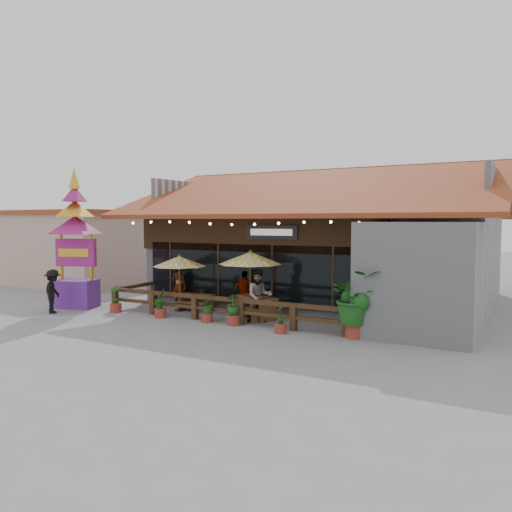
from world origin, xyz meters
The scene contains 19 objects.
ground centered at (0.00, 0.00, 0.00)m, with size 100.00×100.00×0.00m, color gray.
restaurant_building centered at (0.26, 6.61, 2.21)m, with size 15.50×14.73×6.09m.
patio_railing centered at (-2.25, -0.27, 0.61)m, with size 10.00×2.60×0.92m.
neighbor_building centered at (-15.00, 6.00, 2.14)m, with size 8.40×8.40×4.22m.
umbrella_left centered at (-4.05, 0.60, 2.00)m, with size 2.44×2.44×2.30m.
umbrella_right centered at (-0.90, 0.82, 2.23)m, with size 3.08×3.08×2.56m.
picnic_table_left centered at (-3.50, 1.03, 0.45)m, with size 1.46×1.29×0.66m.
picnic_table_right centered at (-0.60, 0.73, 0.55)m, with size 2.17×2.06×0.82m.
thai_sign_tower centered at (-8.37, -0.80, 3.31)m, with size 2.94×2.94×6.26m.
tropical_plant centered at (3.60, -0.53, 1.24)m, with size 2.03×1.96×2.16m.
diner_a centered at (-4.76, 1.47, 0.89)m, with size 0.65×0.42×1.78m, color #352211.
diner_b centered at (-0.14, 0.13, 0.96)m, with size 0.93×0.73×1.92m, color #352211.
diner_c centered at (-1.49, 1.45, 0.84)m, with size 0.98×0.41×1.68m, color #352211.
pedestrian centered at (-8.11, -2.21, 0.87)m, with size 1.12×0.64×1.73m, color black.
planter_a centered at (-6.12, -0.86, 0.46)m, with size 0.45×0.45×1.09m.
planter_b centered at (-3.83, -0.88, 0.50)m, with size 0.45×0.46×1.10m.
planter_c centered at (-1.82, -0.72, 0.55)m, with size 0.76×0.72×0.98m.
planter_d centered at (-0.70, -0.72, 0.53)m, with size 0.57×0.57×1.10m.
planter_e centered at (1.29, -1.04, 0.40)m, with size 0.39×0.40×0.95m.
Camera 1 is at (8.30, -15.36, 3.62)m, focal length 35.00 mm.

